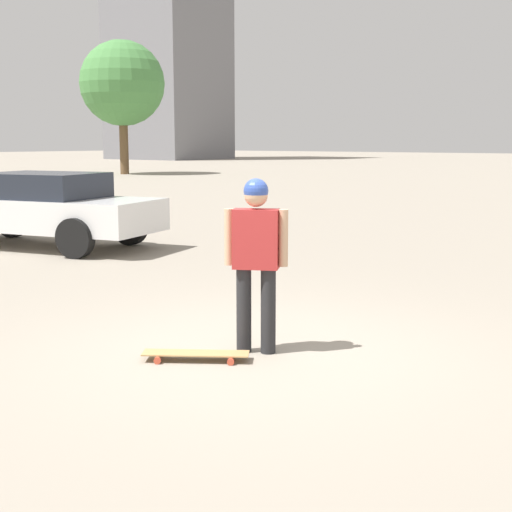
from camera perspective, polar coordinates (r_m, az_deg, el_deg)
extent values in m
plane|color=gray|center=(6.94, 0.00, -7.69)|extent=(220.00, 220.00, 0.00)
cylinder|color=#262628|center=(6.85, -0.98, -4.36)|extent=(0.14, 0.14, 0.82)
cylinder|color=#262628|center=(6.82, 0.98, -4.43)|extent=(0.14, 0.14, 0.82)
cube|color=#B22D2D|center=(6.70, 0.00, 1.37)|extent=(0.47, 0.38, 0.56)
cylinder|color=tan|center=(6.75, -2.18, 1.54)|extent=(0.09, 0.09, 0.54)
cylinder|color=tan|center=(6.67, 2.20, 1.44)|extent=(0.09, 0.09, 0.54)
sphere|color=tan|center=(6.66, 0.00, 4.90)|extent=(0.22, 0.22, 0.22)
sphere|color=#2D4799|center=(6.66, 0.00, 5.23)|extent=(0.23, 0.23, 0.23)
cube|color=tan|center=(6.68, -4.85, -7.75)|extent=(0.94, 0.73, 0.01)
cylinder|color=#D14C33|center=(6.63, -7.89, -8.28)|extent=(0.07, 0.06, 0.07)
cylinder|color=#D14C33|center=(6.86, -7.51, -7.69)|extent=(0.07, 0.06, 0.07)
cylinder|color=#D14C33|center=(6.54, -2.04, -8.45)|extent=(0.07, 0.06, 0.07)
cylinder|color=#D14C33|center=(6.77, -1.86, -7.84)|extent=(0.07, 0.06, 0.07)
cube|color=silver|center=(14.22, -16.92, 3.31)|extent=(4.97, 2.86, 0.60)
cube|color=#1E232D|center=(14.11, -16.65, 5.45)|extent=(2.43, 2.04, 0.47)
cylinder|color=black|center=(15.85, -18.94, 2.69)|extent=(0.73, 0.37, 0.70)
cylinder|color=black|center=(12.68, -14.27, 1.39)|extent=(0.73, 0.37, 0.70)
cylinder|color=black|center=(14.10, -10.05, 2.29)|extent=(0.73, 0.37, 0.70)
cube|color=slate|center=(82.00, -7.15, 19.19)|extent=(10.87, 9.73, 32.61)
cylinder|color=brown|center=(44.36, -10.52, 8.81)|extent=(0.52, 0.52, 3.64)
sphere|color=#478442|center=(44.49, -10.66, 13.44)|extent=(5.06, 5.06, 5.06)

